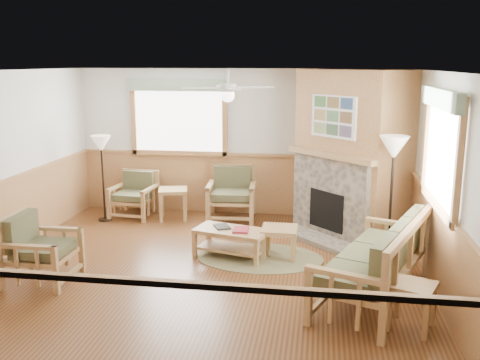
# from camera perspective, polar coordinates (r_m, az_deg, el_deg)

# --- Properties ---
(floor) EXTENTS (6.00, 6.00, 0.01)m
(floor) POSITION_cam_1_polar(r_m,az_deg,el_deg) (7.45, -3.91, -9.78)
(floor) COLOR #5A3319
(floor) RESTS_ON ground
(ceiling) EXTENTS (6.00, 6.00, 0.01)m
(ceiling) POSITION_cam_1_polar(r_m,az_deg,el_deg) (6.89, -4.25, 11.52)
(ceiling) COLOR white
(ceiling) RESTS_ON floor
(wall_back) EXTENTS (6.00, 0.02, 2.70)m
(wall_back) POSITION_cam_1_polar(r_m,az_deg,el_deg) (9.95, -0.29, 4.03)
(wall_back) COLOR silver
(wall_back) RESTS_ON floor
(wall_front) EXTENTS (6.00, 0.02, 2.70)m
(wall_front) POSITION_cam_1_polar(r_m,az_deg,el_deg) (4.28, -12.97, -7.82)
(wall_front) COLOR silver
(wall_front) RESTS_ON floor
(wall_right) EXTENTS (0.02, 6.00, 2.70)m
(wall_right) POSITION_cam_1_polar(r_m,az_deg,el_deg) (7.03, 20.52, -0.32)
(wall_right) COLOR silver
(wall_right) RESTS_ON floor
(wainscot) EXTENTS (6.00, 6.00, 1.10)m
(wainscot) POSITION_cam_1_polar(r_m,az_deg,el_deg) (7.25, -3.98, -5.72)
(wainscot) COLOR #A87545
(wainscot) RESTS_ON floor
(fireplace) EXTENTS (3.11, 3.11, 2.70)m
(fireplace) POSITION_cam_1_polar(r_m,az_deg,el_deg) (8.91, 11.90, 2.77)
(fireplace) COLOR #A87545
(fireplace) RESTS_ON floor
(window_back) EXTENTS (1.90, 0.16, 1.50)m
(window_back) POSITION_cam_1_polar(r_m,az_deg,el_deg) (10.04, -6.66, 10.79)
(window_back) COLOR white
(window_back) RESTS_ON wall_back
(window_right) EXTENTS (0.16, 1.90, 1.50)m
(window_right) POSITION_cam_1_polar(r_m,az_deg,el_deg) (6.68, 21.30, 9.23)
(window_right) COLOR white
(window_right) RESTS_ON wall_right
(ceiling_fan) EXTENTS (1.59, 1.59, 0.36)m
(ceiling_fan) POSITION_cam_1_polar(r_m,az_deg,el_deg) (7.13, -1.30, 11.26)
(ceiling_fan) COLOR white
(ceiling_fan) RESTS_ON ceiling
(sofa) EXTENTS (2.34, 1.63, 1.00)m
(sofa) POSITION_cam_1_polar(r_m,az_deg,el_deg) (6.67, 14.18, -8.19)
(sofa) COLOR #A47D4D
(sofa) RESTS_ON floor
(armchair_back_left) EXTENTS (0.81, 0.81, 0.83)m
(armchair_back_left) POSITION_cam_1_polar(r_m,az_deg,el_deg) (10.05, -11.27, -1.56)
(armchair_back_left) COLOR #A47D4D
(armchair_back_left) RESTS_ON floor
(armchair_back_right) EXTENTS (0.91, 0.91, 0.95)m
(armchair_back_right) POSITION_cam_1_polar(r_m,az_deg,el_deg) (9.69, -0.92, -1.49)
(armchair_back_right) COLOR #A47D4D
(armchair_back_right) RESTS_ON floor
(armchair_left) EXTENTS (0.81, 0.81, 0.90)m
(armchair_left) POSITION_cam_1_polar(r_m,az_deg,el_deg) (7.43, -20.40, -6.86)
(armchair_left) COLOR #A47D4D
(armchair_left) RESTS_ON floor
(coffee_table) EXTENTS (1.16, 0.79, 0.42)m
(coffee_table) POSITION_cam_1_polar(r_m,az_deg,el_deg) (7.90, -0.94, -6.74)
(coffee_table) COLOR #A47D4D
(coffee_table) RESTS_ON floor
(end_table_chairs) EXTENTS (0.60, 0.59, 0.57)m
(end_table_chairs) POSITION_cam_1_polar(r_m,az_deg,el_deg) (9.82, -7.12, -2.55)
(end_table_chairs) COLOR #A47D4D
(end_table_chairs) RESTS_ON floor
(end_table_sofa) EXTENTS (0.59, 0.58, 0.51)m
(end_table_sofa) POSITION_cam_1_polar(r_m,az_deg,el_deg) (6.16, 17.82, -12.68)
(end_table_sofa) COLOR #A47D4D
(end_table_sofa) RESTS_ON floor
(footstool) EXTENTS (0.51, 0.51, 0.44)m
(footstool) POSITION_cam_1_polar(r_m,az_deg,el_deg) (7.92, 4.22, -6.63)
(footstool) COLOR #A47D4D
(footstool) RESTS_ON floor
(braided_rug) EXTENTS (2.22, 2.22, 0.01)m
(braided_rug) POSITION_cam_1_polar(r_m,az_deg,el_deg) (7.92, 2.09, -8.27)
(braided_rug) COLOR brown
(braided_rug) RESTS_ON floor
(floor_lamp_left) EXTENTS (0.44, 0.44, 1.56)m
(floor_lamp_left) POSITION_cam_1_polar(r_m,az_deg,el_deg) (9.85, -14.41, 0.18)
(floor_lamp_left) COLOR black
(floor_lamp_left) RESTS_ON floor
(floor_lamp_right) EXTENTS (0.50, 0.50, 1.82)m
(floor_lamp_right) POSITION_cam_1_polar(r_m,az_deg,el_deg) (7.92, 15.80, -1.90)
(floor_lamp_right) COLOR black
(floor_lamp_right) RESTS_ON floor
(book_red) EXTENTS (0.24, 0.31, 0.03)m
(book_red) POSITION_cam_1_polar(r_m,az_deg,el_deg) (7.75, 0.09, -5.23)
(book_red) COLOR maroon
(book_red) RESTS_ON coffee_table
(book_dark) EXTENTS (0.30, 0.33, 0.03)m
(book_dark) POSITION_cam_1_polar(r_m,az_deg,el_deg) (7.92, -1.94, -4.91)
(book_dark) COLOR black
(book_dark) RESTS_ON coffee_table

